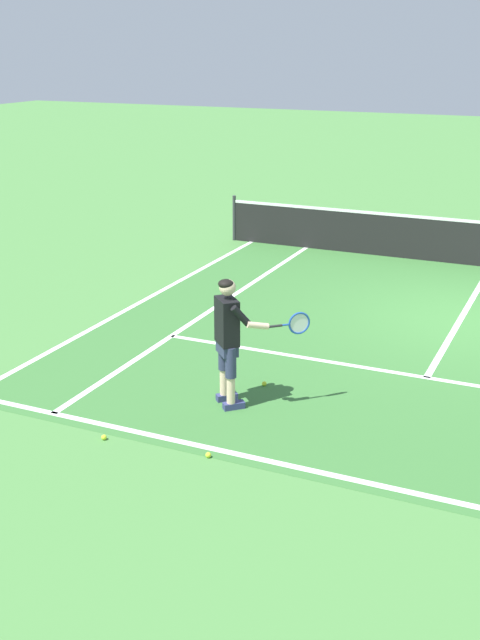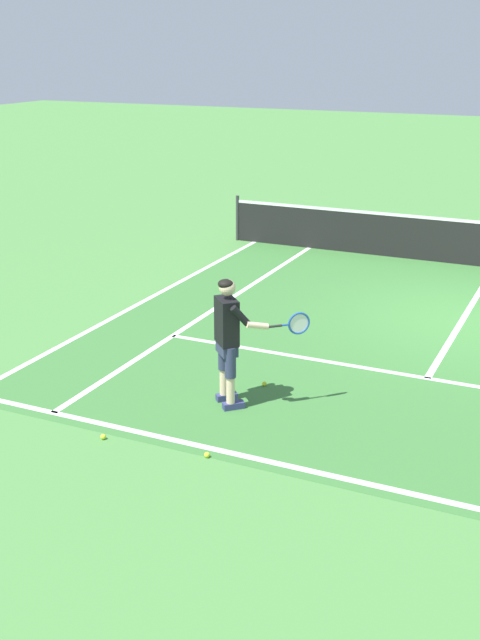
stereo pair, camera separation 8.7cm
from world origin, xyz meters
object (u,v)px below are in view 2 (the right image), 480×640
object	(u,v)px
tennis_ball_near_feet	(207,455)
tennis_ball_mid_court	(103,437)
tennis_player	(229,334)
tennis_ball_by_baseline	(264,384)

from	to	relation	value
tennis_ball_near_feet	tennis_ball_mid_court	bearing A→B (deg)	-174.59
tennis_player	tennis_ball_near_feet	world-z (taller)	tennis_player
tennis_ball_near_feet	tennis_ball_by_baseline	size ratio (longest dim) A/B	1.00
tennis_ball_near_feet	tennis_ball_mid_court	world-z (taller)	same
tennis_ball_by_baseline	tennis_ball_mid_court	size ratio (longest dim) A/B	1.00
tennis_player	tennis_ball_near_feet	distance (m)	1.72
tennis_player	tennis_ball_near_feet	size ratio (longest dim) A/B	25.95
tennis_player	tennis_ball_near_feet	bearing A→B (deg)	-74.87
tennis_player	tennis_ball_mid_court	size ratio (longest dim) A/B	25.95
tennis_ball_near_feet	tennis_player	bearing A→B (deg)	105.13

